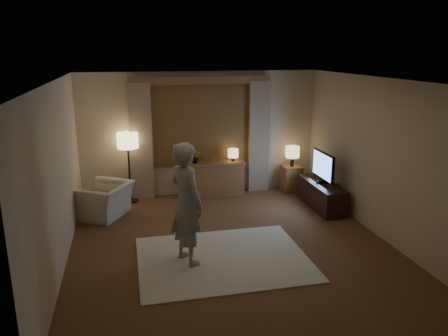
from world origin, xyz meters
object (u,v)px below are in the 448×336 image
object	(u,v)px
sideboard	(215,180)
armchair	(104,201)
tv_stand	(321,195)
side_table	(291,178)
person	(187,203)

from	to	relation	value
sideboard	armchair	bearing A→B (deg)	-161.91
tv_stand	side_table	bearing A→B (deg)	99.82
armchair	side_table	bearing A→B (deg)	129.01
armchair	person	size ratio (longest dim) A/B	0.54
person	armchair	bearing A→B (deg)	6.36
tv_stand	person	distance (m)	3.43
armchair	sideboard	bearing A→B (deg)	137.29
armchair	tv_stand	size ratio (longest dim) A/B	0.69
side_table	person	size ratio (longest dim) A/B	0.31
sideboard	armchair	xyz separation A→B (m)	(-2.25, -0.74, -0.04)
side_table	person	xyz separation A→B (m)	(-2.71, -2.83, 0.63)
armchair	side_table	distance (m)	4.02
armchair	person	world-z (taller)	person
tv_stand	person	size ratio (longest dim) A/B	0.78
sideboard	tv_stand	size ratio (longest dim) A/B	0.86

